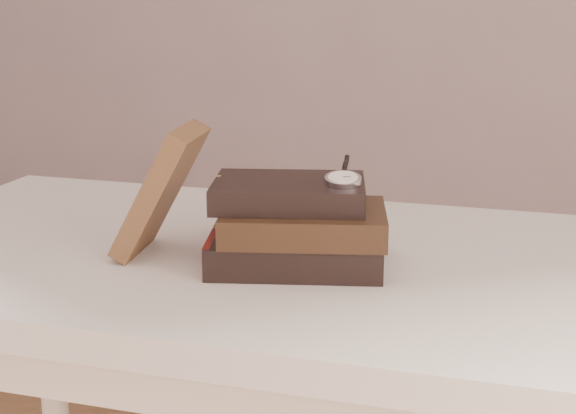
% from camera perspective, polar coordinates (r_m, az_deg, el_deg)
% --- Properties ---
extents(table, '(1.00, 0.60, 0.75)m').
position_cam_1_polar(table, '(1.14, -4.53, -7.17)').
color(table, beige).
rests_on(table, ground).
extents(book_stack, '(0.25, 0.19, 0.11)m').
position_cam_1_polar(book_stack, '(1.02, 0.61, -1.38)').
color(book_stack, black).
rests_on(book_stack, table).
extents(journal, '(0.12, 0.12, 0.17)m').
position_cam_1_polar(journal, '(1.07, -8.91, 1.15)').
color(journal, '#442C1A').
rests_on(journal, table).
extents(pocket_watch, '(0.05, 0.15, 0.02)m').
position_cam_1_polar(pocket_watch, '(1.00, 3.89, 2.05)').
color(pocket_watch, silver).
rests_on(pocket_watch, book_stack).
extents(eyeglasses, '(0.11, 0.12, 0.04)m').
position_cam_1_polar(eyeglasses, '(1.10, -3.23, 0.34)').
color(eyeglasses, silver).
rests_on(eyeglasses, book_stack).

